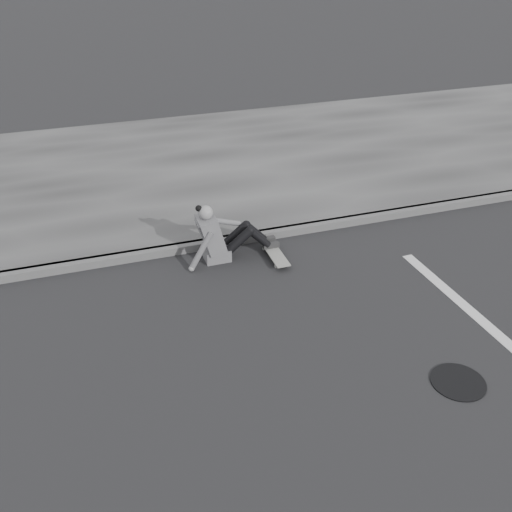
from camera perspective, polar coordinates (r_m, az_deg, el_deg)
The scene contains 6 objects.
ground at distance 6.51m, azimuth 0.76°, elevation -10.11°, with size 80.00×80.00×0.00m, color black.
curb at distance 8.50m, azimuth -4.90°, elevation 1.20°, with size 24.00×0.16×0.12m, color #4D4D4D.
sidewalk at distance 11.17m, azimuth -8.72°, elevation 8.57°, with size 24.00×6.00×0.12m, color #3A3A3A.
manhole at distance 6.57m, azimuth 19.55°, elevation -11.78°, with size 0.58×0.58×0.01m, color black.
skateboard at distance 8.21m, azimuth 1.89°, elevation 0.24°, with size 0.20×0.78×0.09m.
seated_woman at distance 8.08m, azimuth -3.58°, elevation 2.01°, with size 1.38×0.46×0.88m.
Camera 1 is at (-1.61, -4.61, 4.30)m, focal length 40.00 mm.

